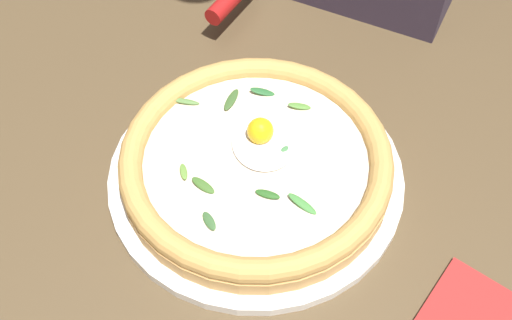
% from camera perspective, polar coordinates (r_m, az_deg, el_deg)
% --- Properties ---
extents(ground_plane, '(2.40, 2.40, 0.03)m').
position_cam_1_polar(ground_plane, '(0.65, -3.23, -3.54)').
color(ground_plane, brown).
rests_on(ground_plane, ground).
extents(pizza_plate, '(0.30, 0.30, 0.01)m').
position_cam_1_polar(pizza_plate, '(0.64, -0.00, -1.41)').
color(pizza_plate, white).
rests_on(pizza_plate, ground).
extents(pizza, '(0.27, 0.27, 0.05)m').
position_cam_1_polar(pizza, '(0.62, 0.01, -0.09)').
color(pizza, tan).
rests_on(pizza, pizza_plate).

